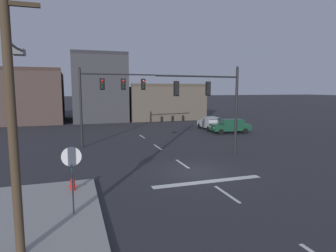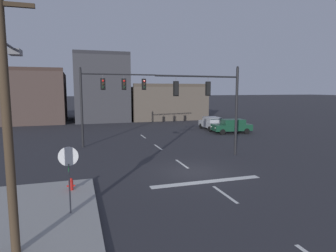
{
  "view_description": "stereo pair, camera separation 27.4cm",
  "coord_description": "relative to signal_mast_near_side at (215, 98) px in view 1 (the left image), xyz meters",
  "views": [
    {
      "loc": [
        -6.92,
        -15.93,
        5.05
      ],
      "look_at": [
        -0.05,
        4.96,
        2.23
      ],
      "focal_mm": 31.01,
      "sensor_mm": 36.0,
      "label": 1
    },
    {
      "loc": [
        -6.65,
        -16.01,
        5.05
      ],
      "look_at": [
        -0.05,
        4.96,
        2.23
      ],
      "focal_mm": 31.01,
      "sensor_mm": 36.0,
      "label": 2
    }
  ],
  "objects": [
    {
      "name": "ground_plane",
      "position": [
        -2.97,
        -3.16,
        -4.41
      ],
      "size": [
        400.0,
        400.0,
        0.0
      ],
      "primitive_type": "plane",
      "color": "#2B2B30"
    },
    {
      "name": "sidewalk_near_corner",
      "position": [
        -11.47,
        -7.16,
        -4.33
      ],
      "size": [
        5.0,
        8.0,
        0.15
      ],
      "primitive_type": "cube",
      "color": "gray",
      "rests_on": "ground"
    },
    {
      "name": "stop_bar_paint",
      "position": [
        -2.97,
        -5.16,
        -4.4
      ],
      "size": [
        6.4,
        0.5,
        0.01
      ],
      "primitive_type": "cube",
      "color": "silver",
      "rests_on": "ground"
    },
    {
      "name": "lane_centreline",
      "position": [
        -2.97,
        -1.16,
        -4.4
      ],
      "size": [
        0.16,
        26.4,
        0.01
      ],
      "color": "silver",
      "rests_on": "ground"
    },
    {
      "name": "signal_mast_near_side",
      "position": [
        0.0,
        0.0,
        0.0
      ],
      "size": [
        6.69,
        0.9,
        6.73
      ],
      "color": "black",
      "rests_on": "ground"
    },
    {
      "name": "signal_mast_far_side",
      "position": [
        -7.09,
        6.89,
        0.37
      ],
      "size": [
        6.79,
        0.59,
        6.89
      ],
      "color": "black",
      "rests_on": "ground"
    },
    {
      "name": "stop_sign",
      "position": [
        -10.02,
        -7.52,
        -2.26
      ],
      "size": [
        0.76,
        0.64,
        2.83
      ],
      "color": "#56565B",
      "rests_on": "ground"
    },
    {
      "name": "car_lot_nearside",
      "position": [
        6.27,
        13.23,
        -3.55
      ],
      "size": [
        2.08,
        4.52,
        1.61
      ],
      "color": "#9EA0A5",
      "rests_on": "ground"
    },
    {
      "name": "car_lot_middle",
      "position": [
        7.22,
        9.99,
        -3.55
      ],
      "size": [
        4.58,
        2.26,
        1.61
      ],
      "color": "#143D28",
      "rests_on": "ground"
    },
    {
      "name": "utility_pole",
      "position": [
        -11.54,
        -9.87,
        0.41
      ],
      "size": [
        2.2,
        2.35,
        8.74
      ],
      "color": "#423323",
      "rests_on": "ground"
    },
    {
      "name": "fire_hydrant",
      "position": [
        -10.05,
        -4.73,
        -4.08
      ],
      "size": [
        0.4,
        0.3,
        0.75
      ],
      "color": "red",
      "rests_on": "ground"
    },
    {
      "name": "building_row",
      "position": [
        -6.61,
        30.03,
        -0.49
      ],
      "size": [
        32.69,
        12.26,
        10.49
      ],
      "color": "#473833",
      "rests_on": "ground"
    }
  ]
}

